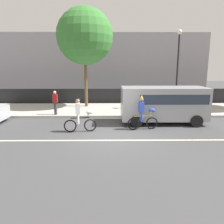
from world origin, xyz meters
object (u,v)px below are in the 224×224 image
(parade_cyclist_zebra, at_px, (80,116))
(pedestrian_onlooker, at_px, (55,102))
(parked_van_grey, at_px, (164,102))
(street_lamp_post, at_px, (178,58))
(parade_cyclist_cobalt, at_px, (143,114))

(parade_cyclist_zebra, height_order, pedestrian_onlooker, parade_cyclist_zebra)
(parked_van_grey, xyz_separation_m, street_lamp_post, (1.81, 3.73, 2.71))
(parade_cyclist_cobalt, height_order, parked_van_grey, parked_van_grey)
(parade_cyclist_zebra, bearing_deg, parade_cyclist_cobalt, 6.59)
(parade_cyclist_zebra, relative_size, parade_cyclist_cobalt, 1.00)
(parked_van_grey, xyz_separation_m, pedestrian_onlooker, (-6.99, 1.71, -0.27))
(parade_cyclist_cobalt, relative_size, parked_van_grey, 0.38)
(parked_van_grey, bearing_deg, parade_cyclist_cobalt, -136.43)
(parade_cyclist_cobalt, distance_m, street_lamp_post, 6.86)
(parade_cyclist_zebra, distance_m, pedestrian_onlooker, 4.12)
(pedestrian_onlooker, bearing_deg, parked_van_grey, -13.76)
(parade_cyclist_cobalt, height_order, pedestrian_onlooker, parade_cyclist_cobalt)
(parade_cyclist_zebra, distance_m, parked_van_grey, 5.18)
(parked_van_grey, height_order, pedestrian_onlooker, parked_van_grey)
(parked_van_grey, bearing_deg, street_lamp_post, 64.14)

